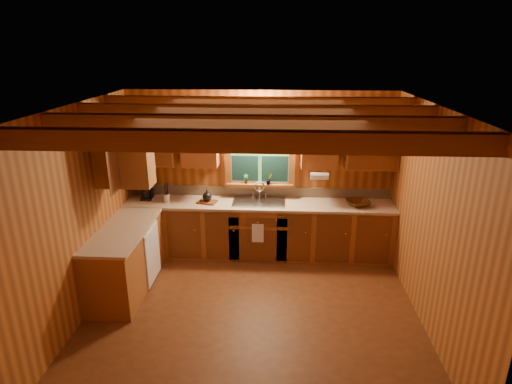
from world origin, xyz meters
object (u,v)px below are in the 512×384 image
object	(u,v)px
cutting_board	(207,202)
coffee_maker	(147,189)
sink	(259,205)
wicker_basket	(358,203)

from	to	relation	value
cutting_board	coffee_maker	bearing A→B (deg)	-174.79
sink	coffee_maker	distance (m)	1.82
cutting_board	wicker_basket	bearing A→B (deg)	13.41
wicker_basket	sink	bearing A→B (deg)	177.76
coffee_maker	cutting_board	size ratio (longest dim) A/B	1.11
cutting_board	sink	bearing A→B (deg)	17.83
cutting_board	wicker_basket	xyz separation A→B (m)	(2.34, 0.00, 0.03)
coffee_maker	wicker_basket	world-z (taller)	coffee_maker
sink	coffee_maker	world-z (taller)	coffee_maker
coffee_maker	cutting_board	world-z (taller)	coffee_maker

